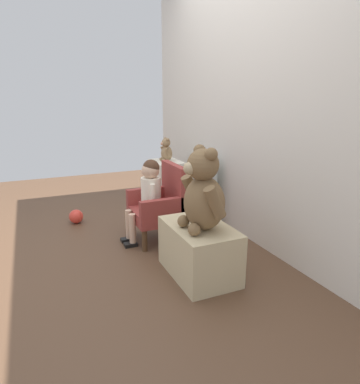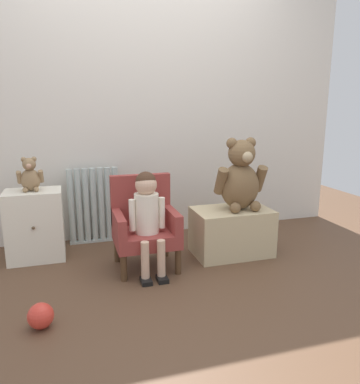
{
  "view_description": "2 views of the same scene",
  "coord_description": "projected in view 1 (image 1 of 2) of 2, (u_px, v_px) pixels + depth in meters",
  "views": [
    {
      "loc": [
        2.52,
        -0.43,
        1.23
      ],
      "look_at": [
        0.25,
        0.57,
        0.53
      ],
      "focal_mm": 32.0,
      "sensor_mm": 36.0,
      "label": 1
    },
    {
      "loc": [
        -0.64,
        -2.01,
        1.15
      ],
      "look_at": [
        0.14,
        0.58,
        0.53
      ],
      "focal_mm": 35.0,
      "sensor_mm": 36.0,
      "label": 2
    }
  ],
  "objects": [
    {
      "name": "ground_plane",
      "position": [
        102.0,
        256.0,
        2.72
      ],
      "size": [
        6.0,
        6.0,
        0.0
      ],
      "primitive_type": "plane",
      "color": "brown"
    },
    {
      "name": "small_dresser",
      "position": [
        167.0,
        185.0,
        3.8
      ],
      "size": [
        0.41,
        0.32,
        0.54
      ],
      "color": "white",
      "rests_on": "ground_plane"
    },
    {
      "name": "child_figure",
      "position": [
        148.0,
        189.0,
        2.88
      ],
      "size": [
        0.25,
        0.35,
        0.72
      ],
      "color": "white",
      "rests_on": "ground_plane"
    },
    {
      "name": "back_wall",
      "position": [
        246.0,
        99.0,
        2.89
      ],
      "size": [
        3.8,
        0.05,
        2.4
      ],
      "primitive_type": "cube",
      "color": "silver",
      "rests_on": "ground_plane"
    },
    {
      "name": "radiator",
      "position": [
        206.0,
        188.0,
        3.48
      ],
      "size": [
        0.43,
        0.05,
        0.65
      ],
      "color": "#B2C2BF",
      "rests_on": "ground_plane"
    },
    {
      "name": "large_teddy_bear",
      "position": [
        203.0,
        194.0,
        2.22
      ],
      "size": [
        0.4,
        0.28,
        0.56
      ],
      "color": "brown",
      "rests_on": "low_bench"
    },
    {
      "name": "child_armchair",
      "position": [
        161.0,
        204.0,
        2.97
      ],
      "size": [
        0.44,
        0.4,
        0.66
      ],
      "color": "brown",
      "rests_on": "ground_plane"
    },
    {
      "name": "toy_ball",
      "position": [
        76.0,
        216.0,
        3.4
      ],
      "size": [
        0.14,
        0.14,
        0.14
      ],
      "primitive_type": "sphere",
      "color": "red",
      "rests_on": "ground_plane"
    },
    {
      "name": "small_teddy_bear",
      "position": [
        166.0,
        151.0,
        3.7
      ],
      "size": [
        0.19,
        0.13,
        0.25
      ],
      "color": "#90724E",
      "rests_on": "small_dresser"
    },
    {
      "name": "low_bench",
      "position": [
        199.0,
        250.0,
        2.39
      ],
      "size": [
        0.6,
        0.38,
        0.37
      ],
      "primitive_type": "cube",
      "color": "#C6B287",
      "rests_on": "ground_plane"
    }
  ]
}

